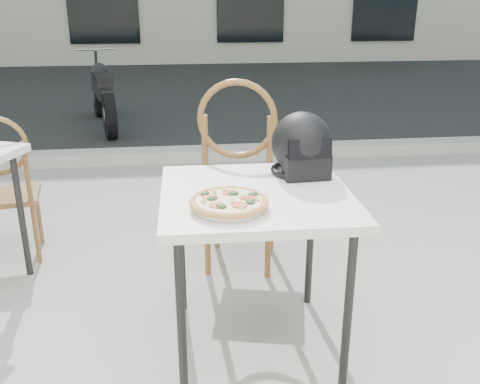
{
  "coord_description": "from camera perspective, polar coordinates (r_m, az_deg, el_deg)",
  "views": [
    {
      "loc": [
        -0.15,
        -2.19,
        1.56
      ],
      "look_at": [
        0.09,
        -0.19,
        0.82
      ],
      "focal_mm": 40.0,
      "sensor_mm": 36.0,
      "label": 1
    }
  ],
  "objects": [
    {
      "name": "motorcycle",
      "position": [
        6.94,
        -14.47,
        10.05
      ],
      "size": [
        0.6,
        1.84,
        0.93
      ],
      "rotation": [
        0.0,
        0.0,
        0.22
      ],
      "color": "black",
      "rests_on": "street_asphalt"
    },
    {
      "name": "plate",
      "position": [
        2.11,
        -1.19,
        -1.58
      ],
      "size": [
        0.36,
        0.36,
        0.02
      ],
      "rotation": [
        0.0,
        0.0,
        0.33
      ],
      "color": "white",
      "rests_on": "cafe_table_main"
    },
    {
      "name": "helmet",
      "position": [
        2.51,
        6.65,
        4.79
      ],
      "size": [
        0.3,
        0.31,
        0.29
      ],
      "rotation": [
        0.0,
        0.0,
        0.06
      ],
      "color": "black",
      "rests_on": "cafe_table_main"
    },
    {
      "name": "curb",
      "position": [
        5.4,
        -5.09,
        4.03
      ],
      "size": [
        30.0,
        0.25,
        0.12
      ],
      "primitive_type": "cube",
      "color": "#9A9990",
      "rests_on": "ground"
    },
    {
      "name": "ground",
      "position": [
        2.69,
        -2.55,
        -15.23
      ],
      "size": [
        80.0,
        80.0,
        0.0
      ],
      "primitive_type": "plane",
      "color": "gray",
      "rests_on": "ground"
    },
    {
      "name": "pizza",
      "position": [
        2.1,
        -1.19,
        -1.02
      ],
      "size": [
        0.33,
        0.33,
        0.04
      ],
      "rotation": [
        0.0,
        0.0,
        -0.05
      ],
      "color": "tan",
      "rests_on": "plate"
    },
    {
      "name": "cafe_table_main",
      "position": [
        2.32,
        1.68,
        -1.59
      ],
      "size": [
        0.82,
        0.82,
        0.77
      ],
      "rotation": [
        0.0,
        0.0,
        -0.02
      ],
      "color": "silver",
      "rests_on": "ground"
    },
    {
      "name": "cafe_chair_side",
      "position": [
        3.48,
        -23.85,
        1.01
      ],
      "size": [
        0.41,
        0.41,
        0.93
      ],
      "rotation": [
        0.0,
        0.0,
        3.3
      ],
      "color": "brown",
      "rests_on": "ground"
    },
    {
      "name": "cafe_chair_main",
      "position": [
        3.04,
        -0.07,
        2.7
      ],
      "size": [
        0.53,
        0.53,
        1.16
      ],
      "rotation": [
        0.0,
        0.0,
        2.91
      ],
      "color": "brown",
      "rests_on": "ground"
    },
    {
      "name": "street_asphalt",
      "position": [
        9.32,
        -6.03,
        10.51
      ],
      "size": [
        30.0,
        8.0,
        0.0
      ],
      "primitive_type": "cube",
      "color": "black",
      "rests_on": "ground"
    }
  ]
}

